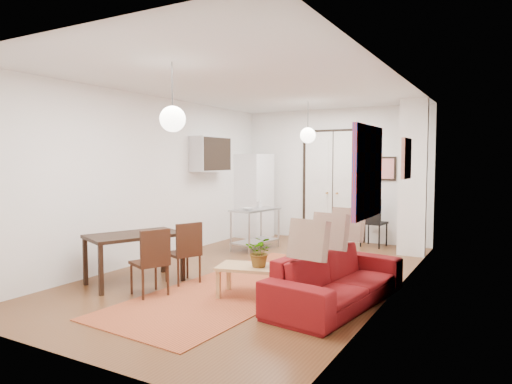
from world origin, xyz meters
The scene contains 27 objects.
floor centered at (0.00, 0.00, 0.00)m, with size 7.00×7.00×0.00m, color brown.
ceiling centered at (0.00, 0.00, 2.90)m, with size 4.20×7.00×0.02m, color silver.
wall_back centered at (0.00, 3.50, 1.45)m, with size 4.20×0.02×2.90m, color white.
wall_front centered at (0.00, -3.50, 1.45)m, with size 4.20×0.02×2.90m, color white.
wall_left centered at (-2.10, 0.00, 1.45)m, with size 0.02×7.00×2.90m, color white.
wall_right centered at (2.10, 0.00, 1.45)m, with size 0.02×7.00×2.90m, color white.
double_doors centered at (0.00, 3.46, 1.20)m, with size 1.44×0.06×2.50m, color silver.
stub_partition centered at (1.85, 2.55, 1.45)m, with size 0.50×0.10×2.90m, color white.
wall_cabinet centered at (-1.92, 1.50, 1.90)m, with size 0.35×1.00×0.70m, color silver.
painting_popart centered at (2.08, -1.25, 1.65)m, with size 0.05×1.00×1.00m, color red.
painting_abstract centered at (2.08, 0.80, 1.80)m, with size 0.05×0.50×0.60m, color beige.
poster_back centered at (1.15, 3.47, 1.60)m, with size 0.40×0.03×0.50m, color red.
print_left centered at (-2.07, 2.00, 1.95)m, with size 0.03×0.44×0.54m, color #9D6541.
pendant_back centered at (0.00, 2.00, 2.25)m, with size 0.30×0.30×0.80m.
pendant_front centered at (0.00, -2.00, 2.25)m, with size 0.30×0.30×0.80m.
kilim_rug centered at (0.17, -0.73, 0.01)m, with size 1.64×4.37×0.01m, color #AC492B.
sofa centered at (1.60, -0.84, 0.32)m, with size 0.86×2.21×0.65m, color maroon.
coffee_table centered at (0.56, -1.10, 0.35)m, with size 1.02×0.72×0.41m.
potted_plant centered at (0.66, -1.10, 0.61)m, with size 0.31×0.36×0.40m, color #2F6A32.
kitchen_counter centered at (-0.99, 1.70, 0.51)m, with size 0.67×1.12×0.81m.
bowl centered at (-0.99, 1.40, 0.84)m, with size 0.19×0.19×0.05m, color silver.
soap_bottle centered at (-1.04, 1.95, 0.90)m, with size 0.08×0.08×0.17m, color teal.
fridge centered at (-1.74, 2.97, 0.96)m, with size 0.68×0.68×1.91m, color white.
dining_table centered at (-1.28, -1.34, 0.64)m, with size 1.19×1.48×0.72m.
dining_chair_near centered at (-0.68, -0.90, 0.51)m, with size 0.55×0.66×0.89m.
dining_chair_far centered at (-0.68, -1.60, 0.51)m, with size 0.55×0.66×0.89m.
black_side_chair centered at (1.00, 3.25, 0.58)m, with size 0.51×0.51×1.00m.
Camera 1 is at (3.43, -6.15, 1.78)m, focal length 32.00 mm.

